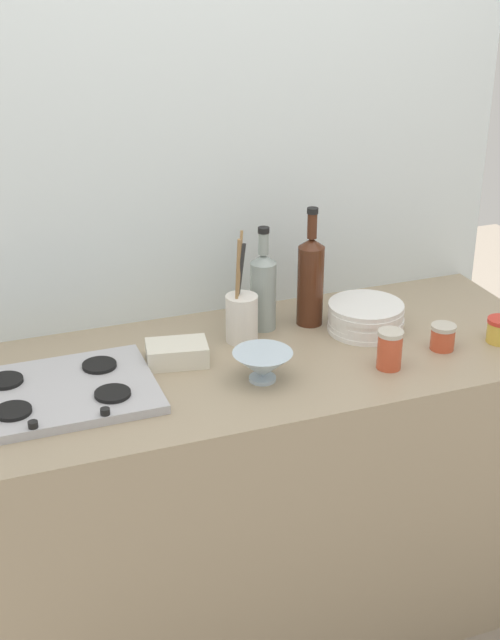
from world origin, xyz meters
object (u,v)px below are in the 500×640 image
(mixing_bowl, at_px, (263,365))
(butter_dish, at_px, (177,353))
(wine_bottle_leftmost, at_px, (263,289))
(condiment_jar_spare, at_px, (443,337))
(utensil_crock, at_px, (242,316))
(condiment_jar_front, at_px, (390,349))
(stovetop_hob, at_px, (59,392))
(wine_bottle_mid_left, at_px, (311,279))
(condiment_jar_rear, at_px, (500,330))
(plate_stack, at_px, (366,317))

(mixing_bowl, relative_size, butter_dish, 0.96)
(wine_bottle_leftmost, height_order, condiment_jar_spare, wine_bottle_leftmost)
(utensil_crock, bearing_deg, condiment_jar_front, -43.25)
(stovetop_hob, xyz_separation_m, wine_bottle_mid_left, (0.78, 0.19, 0.13))
(condiment_jar_rear, xyz_separation_m, condiment_jar_spare, (-0.18, 0.02, 0.00))
(stovetop_hob, bearing_deg, butter_dish, 13.07)
(condiment_jar_spare, bearing_deg, utensil_crock, 154.13)
(mixing_bowl, bearing_deg, utensil_crock, 83.02)
(stovetop_hob, height_order, plate_stack, plate_stack)
(condiment_jar_front, relative_size, condiment_jar_rear, 1.42)
(plate_stack, xyz_separation_m, condiment_jar_rear, (0.33, -0.20, -0.01))
(stovetop_hob, height_order, condiment_jar_spare, condiment_jar_spare)
(wine_bottle_leftmost, relative_size, condiment_jar_front, 2.86)
(wine_bottle_mid_left, bearing_deg, plate_stack, -37.97)
(wine_bottle_leftmost, relative_size, condiment_jar_spare, 4.25)
(wine_bottle_mid_left, distance_m, condiment_jar_rear, 0.56)
(stovetop_hob, distance_m, plate_stack, 0.92)
(condiment_jar_front, xyz_separation_m, condiment_jar_spare, (0.20, 0.05, -0.02))
(plate_stack, xyz_separation_m, utensil_crock, (-0.37, 0.06, 0.03))
(wine_bottle_mid_left, relative_size, mixing_bowl, 2.26)
(stovetop_hob, bearing_deg, wine_bottle_leftmost, 17.95)
(mixing_bowl, relative_size, utensil_crock, 0.49)
(condiment_jar_rear, bearing_deg, wine_bottle_mid_left, 146.38)
(plate_stack, relative_size, condiment_jar_spare, 3.06)
(wine_bottle_leftmost, distance_m, condiment_jar_spare, 0.53)
(condiment_jar_rear, bearing_deg, mixing_bowl, 178.29)
(utensil_crock, bearing_deg, condiment_jar_rear, -21.02)
(condiment_jar_front, bearing_deg, mixing_bowl, 171.23)
(wine_bottle_mid_left, bearing_deg, stovetop_hob, -166.43)
(wine_bottle_mid_left, relative_size, condiment_jar_front, 3.29)
(wine_bottle_leftmost, xyz_separation_m, wine_bottle_mid_left, (0.14, -0.02, 0.02))
(plate_stack, relative_size, condiment_jar_rear, 2.91)
(condiment_jar_rear, relative_size, condiment_jar_spare, 1.05)
(butter_dish, height_order, utensil_crock, utensil_crock)
(stovetop_hob, height_order, mixing_bowl, mixing_bowl)
(plate_stack, distance_m, wine_bottle_leftmost, 0.31)
(wine_bottle_leftmost, bearing_deg, mixing_bowl, -111.36)
(stovetop_hob, xyz_separation_m, butter_dish, (0.34, 0.08, 0.02))
(mixing_bowl, height_order, condiment_jar_rear, mixing_bowl)
(stovetop_hob, xyz_separation_m, mixing_bowl, (0.52, -0.10, 0.03))
(plate_stack, distance_m, mixing_bowl, 0.44)
(utensil_crock, relative_size, condiment_jar_spare, 4.40)
(condiment_jar_front, bearing_deg, condiment_jar_rear, 4.86)
(wine_bottle_leftmost, distance_m, utensil_crock, 0.12)
(butter_dish, bearing_deg, mixing_bowl, -43.51)
(condiment_jar_front, height_order, condiment_jar_spare, condiment_jar_front)
(wine_bottle_leftmost, xyz_separation_m, condiment_jar_front, (0.23, -0.36, -0.07))
(mixing_bowl, xyz_separation_m, condiment_jar_front, (0.35, -0.05, 0.01))
(wine_bottle_leftmost, height_order, mixing_bowl, wine_bottle_leftmost)
(wine_bottle_mid_left, bearing_deg, wine_bottle_leftmost, 172.72)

